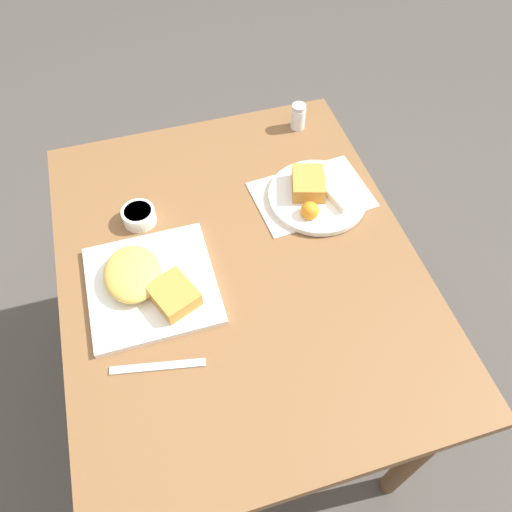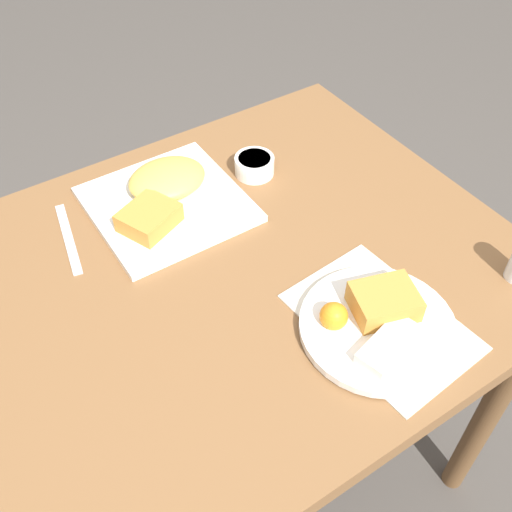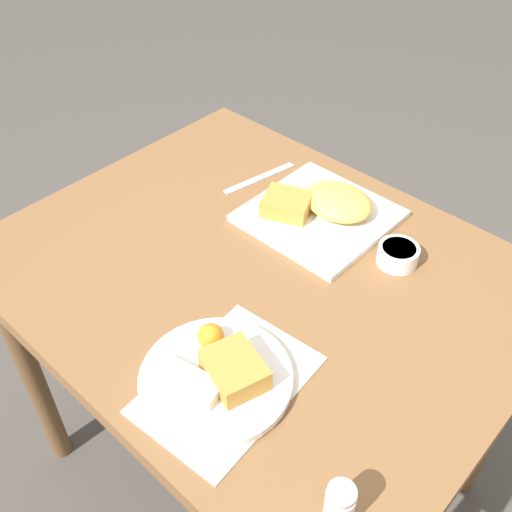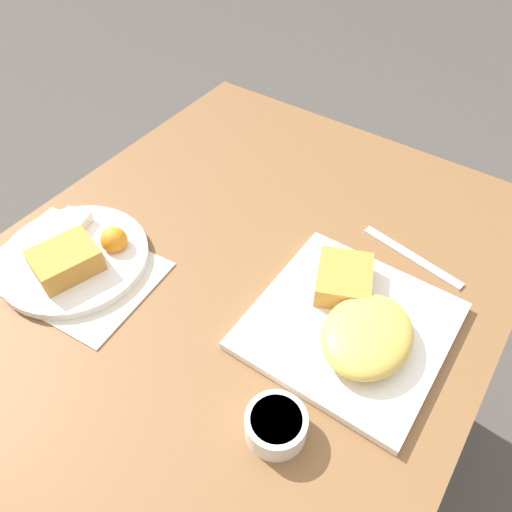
{
  "view_description": "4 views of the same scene",
  "coord_description": "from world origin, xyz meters",
  "px_view_note": "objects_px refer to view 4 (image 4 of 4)",
  "views": [
    {
      "loc": [
        0.63,
        -0.15,
        1.66
      ],
      "look_at": [
        0.01,
        0.04,
        0.77
      ],
      "focal_mm": 35.0,
      "sensor_mm": 36.0,
      "label": 1
    },
    {
      "loc": [
        0.33,
        0.6,
        1.49
      ],
      "look_at": [
        -0.04,
        0.03,
        0.78
      ],
      "focal_mm": 42.0,
      "sensor_mm": 36.0,
      "label": 2
    },
    {
      "loc": [
        -0.55,
        0.6,
        1.53
      ],
      "look_at": [
        -0.01,
        0.02,
        0.79
      ],
      "focal_mm": 42.0,
      "sensor_mm": 36.0,
      "label": 3
    },
    {
      "loc": [
        -0.41,
        -0.32,
        1.36
      ],
      "look_at": [
        0.03,
        -0.02,
        0.78
      ],
      "focal_mm": 35.0,
      "sensor_mm": 36.0,
      "label": 4
    }
  ],
  "objects_px": {
    "plate_oval_far": "(74,255)",
    "butter_knife": "(412,257)",
    "plate_square_near": "(355,323)",
    "sauce_ramekin": "(276,425)"
  },
  "relations": [
    {
      "from": "sauce_ramekin",
      "to": "butter_knife",
      "type": "xyz_separation_m",
      "value": [
        0.38,
        -0.02,
        -0.02
      ]
    },
    {
      "from": "plate_oval_far",
      "to": "butter_knife",
      "type": "distance_m",
      "value": 0.56
    },
    {
      "from": "plate_square_near",
      "to": "butter_knife",
      "type": "relative_size",
      "value": 1.46
    },
    {
      "from": "plate_square_near",
      "to": "butter_knife",
      "type": "xyz_separation_m",
      "value": [
        0.19,
        -0.01,
        -0.02
      ]
    },
    {
      "from": "plate_oval_far",
      "to": "butter_knife",
      "type": "xyz_separation_m",
      "value": [
        0.33,
        -0.45,
        -0.02
      ]
    },
    {
      "from": "plate_square_near",
      "to": "plate_oval_far",
      "type": "relative_size",
      "value": 1.12
    },
    {
      "from": "plate_square_near",
      "to": "plate_oval_far",
      "type": "xyz_separation_m",
      "value": [
        -0.14,
        0.44,
        -0.0
      ]
    },
    {
      "from": "plate_square_near",
      "to": "butter_knife",
      "type": "bearing_deg",
      "value": -4.04
    },
    {
      "from": "sauce_ramekin",
      "to": "plate_square_near",
      "type": "bearing_deg",
      "value": -3.25
    },
    {
      "from": "plate_square_near",
      "to": "plate_oval_far",
      "type": "distance_m",
      "value": 0.46
    }
  ]
}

